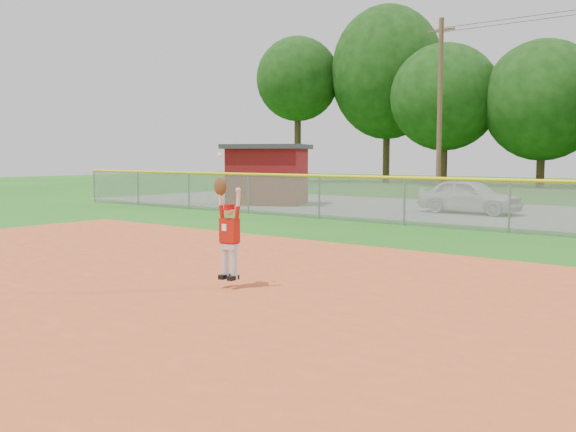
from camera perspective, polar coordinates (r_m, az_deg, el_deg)
name	(u,v)px	position (r m, az deg, el deg)	size (l,w,h in m)	color
ground	(286,290)	(10.50, -0.14, -6.57)	(120.00, 120.00, 0.00)	#1E5D15
clay_infield	(137,326)	(8.44, -13.28, -9.52)	(24.00, 16.00, 0.04)	#BA4821
parking_strip	(570,217)	(24.92, 23.76, -0.09)	(44.00, 10.00, 0.03)	slate
car_white_a	(470,196)	(25.07, 15.85, 1.71)	(1.54, 3.83, 1.31)	silver
utility_shed	(267,174)	(28.84, -1.84, 3.74)	(4.45, 4.06, 2.71)	#600D0E
outfield_fence	(510,202)	(19.15, 19.11, 1.18)	(40.06, 0.10, 1.55)	gray
ballplayer	(228,229)	(10.39, -5.35, -1.14)	(0.55, 0.24, 2.05)	silver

